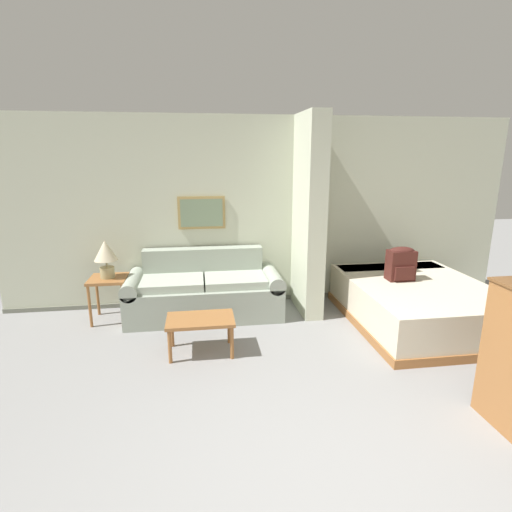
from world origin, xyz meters
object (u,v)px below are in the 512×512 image
Objects in this scene: table_lamp at (106,254)px; coffee_table at (200,322)px; backpack at (401,263)px; bed at (417,303)px; couch at (205,292)px.

coffee_table is at bearing -42.71° from table_lamp.
backpack is (3.69, -0.48, -0.13)m from table_lamp.
bed reaches higher than coffee_table.
bed is at bearing -9.46° from table_lamp.
table_lamp is at bearing 172.63° from backpack.
table_lamp is 0.23× the size of bed.
bed is (3.87, -0.64, -0.61)m from table_lamp.
coffee_table is (-0.06, -1.07, 0.03)m from couch.
bed is at bearing 8.64° from coffee_table.
backpack is at bearing -7.37° from table_lamp.
table_lamp reaches higher than coffee_table.
backpack reaches higher than couch.
couch is at bearing 0.48° from table_lamp.
table_lamp reaches higher than bed.
backpack is at bearing -11.11° from couch.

